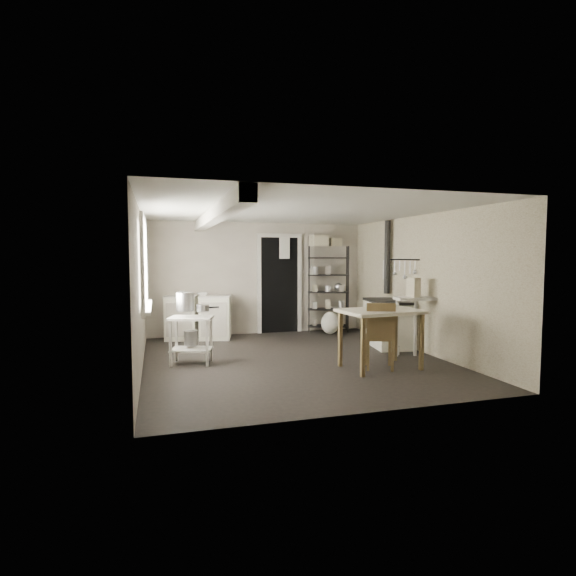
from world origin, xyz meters
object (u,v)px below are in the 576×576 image
object	(u,v)px
flour_sack	(330,323)
chair	(379,335)
shelf_rack	(328,287)
stove	(387,322)
prep_table	(191,337)
work_table	(380,342)
base_cabinets	(198,315)
stockpot	(185,302)

from	to	relation	value
flour_sack	chair	bearing A→B (deg)	-97.47
flour_sack	shelf_rack	bearing A→B (deg)	76.69
stove	chair	xyz separation A→B (m)	(-0.89, -1.40, 0.05)
prep_table	stove	distance (m)	3.49
prep_table	stove	xyz separation A→B (m)	(3.47, 0.38, 0.04)
work_table	base_cabinets	bearing A→B (deg)	127.14
stockpot	work_table	bearing A→B (deg)	-21.15
chair	work_table	bearing A→B (deg)	24.96
shelf_rack	flour_sack	distance (m)	0.79
prep_table	chair	bearing A→B (deg)	-21.57
prep_table	stove	size ratio (longest dim) A/B	0.68
base_cabinets	shelf_rack	xyz separation A→B (m)	(2.74, 0.12, 0.49)
chair	flour_sack	distance (m)	2.87
base_cabinets	chair	bearing A→B (deg)	-40.22
stockpot	stove	size ratio (longest dim) A/B	0.26
stockpot	stove	distance (m)	3.60
base_cabinets	shelf_rack	bearing A→B (deg)	15.45
stockpot	base_cabinets	bearing A→B (deg)	79.70
stove	flour_sack	bearing A→B (deg)	118.41
prep_table	shelf_rack	bearing A→B (deg)	35.42
shelf_rack	stockpot	bearing A→B (deg)	-128.17
flour_sack	stockpot	bearing A→B (deg)	-149.32
prep_table	base_cabinets	xyz separation A→B (m)	(0.29, 2.03, 0.06)
stove	work_table	bearing A→B (deg)	-113.74
stockpot	chair	world-z (taller)	stockpot
flour_sack	stove	bearing A→B (deg)	-69.90
stockpot	flour_sack	distance (m)	3.59
prep_table	flour_sack	world-z (taller)	prep_table
base_cabinets	flour_sack	size ratio (longest dim) A/B	2.82
shelf_rack	chair	world-z (taller)	shelf_rack
shelf_rack	work_table	size ratio (longest dim) A/B	1.63
prep_table	work_table	size ratio (longest dim) A/B	0.64
base_cabinets	chair	size ratio (longest dim) A/B	1.35
stockpot	flour_sack	bearing A→B (deg)	30.68
prep_table	chair	world-z (taller)	chair
shelf_rack	stove	distance (m)	1.89
stockpot	shelf_rack	xyz separation A→B (m)	(3.11, 2.14, 0.01)
base_cabinets	work_table	xyz separation A→B (m)	(2.31, -3.05, -0.08)
prep_table	chair	size ratio (longest dim) A/B	0.74
base_cabinets	shelf_rack	distance (m)	2.79
stove	work_table	world-z (taller)	stove
work_table	prep_table	bearing A→B (deg)	158.56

